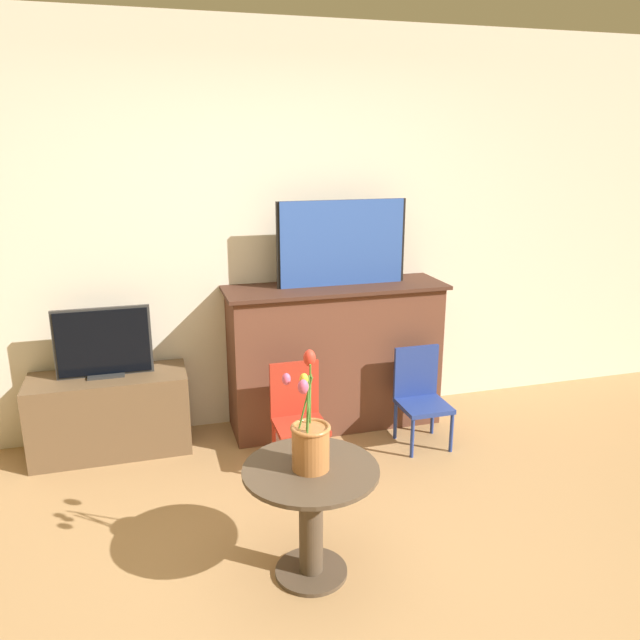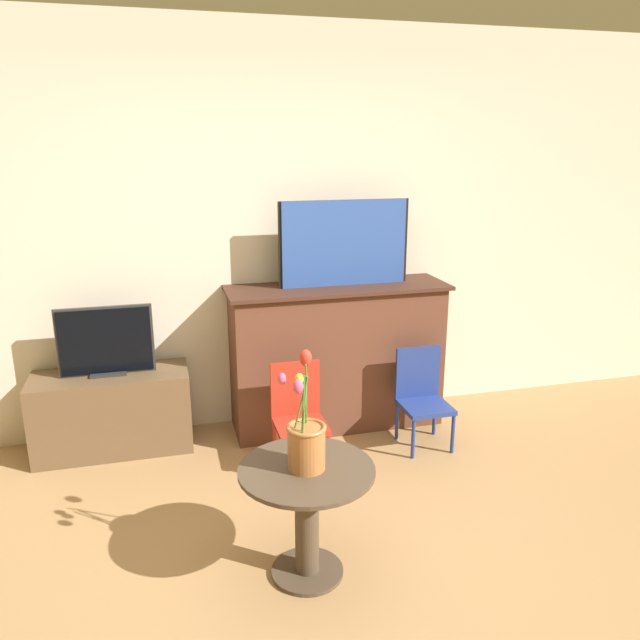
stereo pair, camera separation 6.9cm
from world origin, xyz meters
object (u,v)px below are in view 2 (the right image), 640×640
at_px(chair_red, 298,412).
at_px(vase_tulips, 306,440).
at_px(chair_blue, 422,394).
at_px(painting, 344,243).
at_px(tv_monitor, 106,342).

distance_m(chair_red, vase_tulips, 1.10).
relative_size(chair_red, chair_blue, 1.00).
height_order(chair_red, vase_tulips, vase_tulips).
distance_m(painting, tv_monitor, 1.66).
bearing_deg(tv_monitor, chair_blue, -12.36).
relative_size(chair_red, vase_tulips, 1.23).
distance_m(painting, vase_tulips, 1.76).
distance_m(tv_monitor, chair_red, 1.29).
distance_m(chair_red, chair_blue, 0.85).
relative_size(painting, chair_blue, 1.38).
xyz_separation_m(chair_red, vase_tulips, (-0.20, -1.02, 0.34)).
bearing_deg(chair_blue, tv_monitor, 167.64).
xyz_separation_m(tv_monitor, chair_red, (1.12, -0.50, -0.39)).
height_order(chair_red, chair_blue, same).
relative_size(chair_blue, vase_tulips, 1.23).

